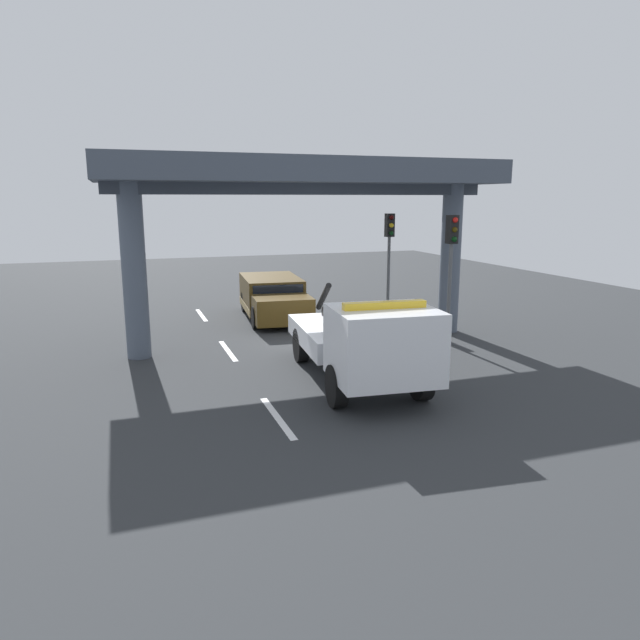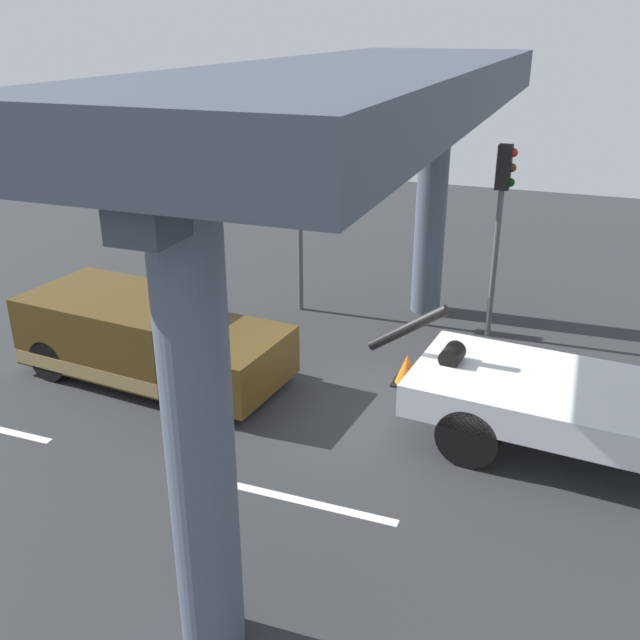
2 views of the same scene
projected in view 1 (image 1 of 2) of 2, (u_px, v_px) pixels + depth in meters
ground_plane at (309, 345)px, 19.09m from camera, size 60.00×40.00×0.10m
lane_stripe_west at (201, 315)px, 23.76m from camera, size 2.60×0.16×0.01m
lane_stripe_mid at (228, 351)px, 18.22m from camera, size 2.60×0.16×0.01m
lane_stripe_east at (277, 417)px, 12.67m from camera, size 2.60×0.16×0.01m
tow_truck_white at (364, 341)px, 14.47m from camera, size 7.33×2.93×2.46m
towed_van_green at (273, 298)px, 23.13m from camera, size 5.37×2.63×1.58m
overpass_structure at (306, 184)px, 18.16m from camera, size 3.60×12.68×5.93m
traffic_light_near at (389, 242)px, 22.60m from camera, size 0.39×0.32×4.14m
traffic_light_far at (451, 251)px, 18.44m from camera, size 0.39×0.32×4.20m
traffic_cone_orange at (353, 334)px, 19.15m from camera, size 0.51×0.51×0.61m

